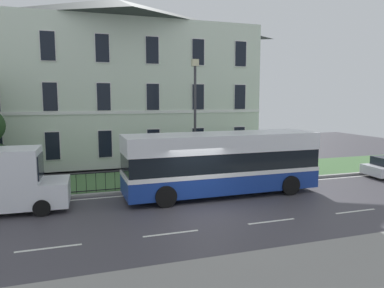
# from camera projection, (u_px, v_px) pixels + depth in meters

# --- Properties ---
(ground_plane) EXTENTS (60.00, 56.00, 0.18)m
(ground_plane) POSITION_uv_depth(u_px,v_px,m) (199.00, 206.00, 15.84)
(ground_plane) COLOR #413E45
(georgian_townhouse) EXTENTS (19.43, 10.70, 12.13)m
(georgian_townhouse) POSITION_uv_depth(u_px,v_px,m) (119.00, 79.00, 28.14)
(georgian_townhouse) COLOR silver
(georgian_townhouse) RESTS_ON ground_plane
(iron_verge_railing) EXTENTS (15.26, 0.04, 0.97)m
(iron_verge_railing) POSITION_uv_depth(u_px,v_px,m) (147.00, 178.00, 18.49)
(iron_verge_railing) COLOR black
(iron_verge_railing) RESTS_ON ground_plane
(single_decker_bus) EXTENTS (9.62, 2.75, 3.02)m
(single_decker_bus) POSITION_uv_depth(u_px,v_px,m) (222.00, 162.00, 17.60)
(single_decker_bus) COLOR navy
(single_decker_bus) RESTS_ON ground_plane
(street_lamp_post) EXTENTS (0.36, 0.24, 6.66)m
(street_lamp_post) POSITION_uv_depth(u_px,v_px,m) (195.00, 113.00, 19.58)
(street_lamp_post) COLOR #333338
(street_lamp_post) RESTS_ON ground_plane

